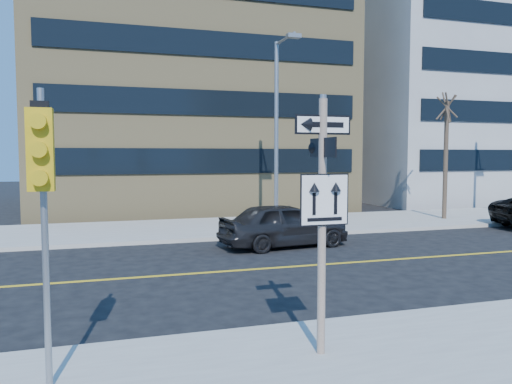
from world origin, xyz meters
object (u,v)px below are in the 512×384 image
object	(u,v)px
parked_car_a	(284,225)
street_tree_west	(447,110)
traffic_signal	(42,175)
streetlight_a	(278,121)
sign_pole	(322,210)

from	to	relation	value
parked_car_a	street_tree_west	xyz separation A→B (m)	(10.06, 4.17, 4.72)
traffic_signal	parked_car_a	world-z (taller)	traffic_signal
parked_car_a	street_tree_west	world-z (taller)	street_tree_west
parked_car_a	streetlight_a	xyz separation A→B (m)	(1.06, 3.62, 3.95)
parked_car_a	streetlight_a	distance (m)	5.47
street_tree_west	traffic_signal	bearing A→B (deg)	-140.61
sign_pole	streetlight_a	world-z (taller)	streetlight_a
parked_car_a	street_tree_west	bearing A→B (deg)	-74.86
sign_pole	traffic_signal	distance (m)	4.05
sign_pole	traffic_signal	bearing A→B (deg)	-177.89
parked_car_a	streetlight_a	size ratio (longest dim) A/B	0.59
streetlight_a	traffic_signal	bearing A→B (deg)	-120.80
parked_car_a	sign_pole	bearing A→B (deg)	155.70
traffic_signal	streetlight_a	size ratio (longest dim) A/B	0.50
traffic_signal	parked_car_a	bearing A→B (deg)	54.68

